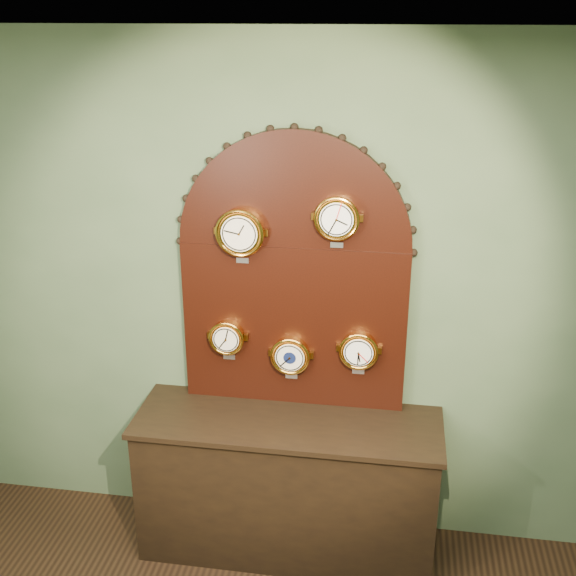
% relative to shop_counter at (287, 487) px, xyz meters
% --- Properties ---
extents(wall_back, '(4.00, 0.00, 4.00)m').
position_rel_shop_counter_xyz_m(wall_back, '(0.00, 0.27, 1.00)').
color(wall_back, '#43573C').
rests_on(wall_back, ground).
extents(ceiling, '(5.00, 5.00, 0.00)m').
position_rel_shop_counter_xyz_m(ceiling, '(0.00, -2.23, 2.40)').
color(ceiling, white).
rests_on(ceiling, wall_back).
extents(shop_counter, '(1.60, 0.50, 0.80)m').
position_rel_shop_counter_xyz_m(shop_counter, '(0.00, 0.00, 0.00)').
color(shop_counter, black).
rests_on(shop_counter, ground_plane).
extents(display_board, '(1.26, 0.06, 1.53)m').
position_rel_shop_counter_xyz_m(display_board, '(0.00, 0.22, 1.23)').
color(display_board, black).
rests_on(display_board, shop_counter).
extents(roman_clock, '(0.25, 0.08, 0.30)m').
position_rel_shop_counter_xyz_m(roman_clock, '(-0.26, 0.15, 1.41)').
color(roman_clock, gold).
rests_on(roman_clock, display_board).
extents(arabic_clock, '(0.23, 0.08, 0.28)m').
position_rel_shop_counter_xyz_m(arabic_clock, '(0.22, 0.15, 1.51)').
color(arabic_clock, gold).
rests_on(arabic_clock, display_board).
extents(hygrometer, '(0.19, 0.08, 0.25)m').
position_rel_shop_counter_xyz_m(hygrometer, '(-0.35, 0.15, 0.82)').
color(hygrometer, gold).
rests_on(hygrometer, display_board).
extents(barometer, '(0.21, 0.08, 0.27)m').
position_rel_shop_counter_xyz_m(barometer, '(-0.01, 0.15, 0.74)').
color(barometer, gold).
rests_on(barometer, display_board).
extents(tide_clock, '(0.21, 0.08, 0.26)m').
position_rel_shop_counter_xyz_m(tide_clock, '(0.36, 0.15, 0.80)').
color(tide_clock, gold).
rests_on(tide_clock, display_board).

